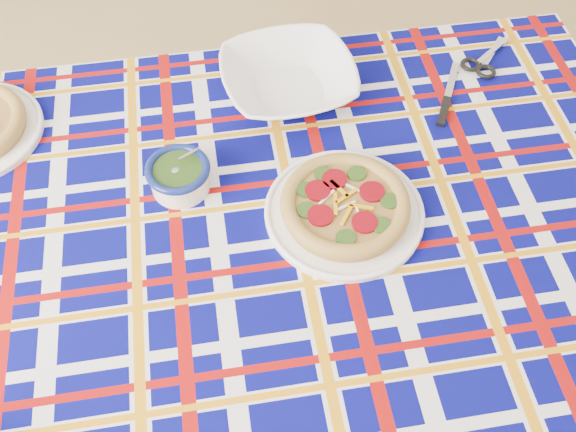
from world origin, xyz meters
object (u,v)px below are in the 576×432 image
main_focaccia_plate (345,205)px  serving_bowl (288,80)px  dining_table (258,247)px  pesto_bowl (179,175)px

main_focaccia_plate → serving_bowl: (0.08, 0.32, 0.00)m
dining_table → pesto_bowl: 0.20m
pesto_bowl → main_focaccia_plate: bearing=-43.8°
pesto_bowl → serving_bowl: pesto_bowl is taller
main_focaccia_plate → serving_bowl: bearing=75.9°
main_focaccia_plate → serving_bowl: size_ratio=1.08×
dining_table → pesto_bowl: pesto_bowl is taller
main_focaccia_plate → serving_bowl: 0.33m
main_focaccia_plate → pesto_bowl: (-0.22, 0.21, 0.01)m
serving_bowl → main_focaccia_plate: bearing=-104.1°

